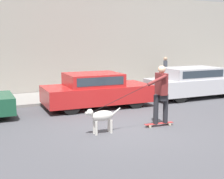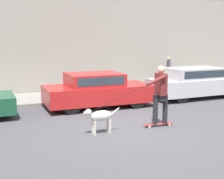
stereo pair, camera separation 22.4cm
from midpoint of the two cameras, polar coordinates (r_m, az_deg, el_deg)
ground_plane at (r=9.10m, az=4.71°, el=-6.83°), size 36.00×36.00×0.00m
back_wall at (r=14.98m, az=-7.83°, el=8.40°), size 32.00×0.30×4.65m
sidewalk_curb at (r=13.82m, az=-5.91°, el=-1.09°), size 30.00×2.56×0.11m
parked_car_1 at (r=11.59m, az=-2.16°, el=-0.17°), size 4.01×1.92×1.27m
parked_car_2 at (r=13.94m, az=15.54°, el=1.22°), size 4.20×1.71×1.30m
dog at (r=8.34m, az=-1.39°, el=-4.98°), size 1.03×0.29×0.70m
skateboarder at (r=9.04m, az=9.51°, el=-0.47°), size 2.59×0.60×1.77m
pedestrian_with_bag at (r=16.30m, az=10.63°, el=3.49°), size 0.45×0.60×1.51m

